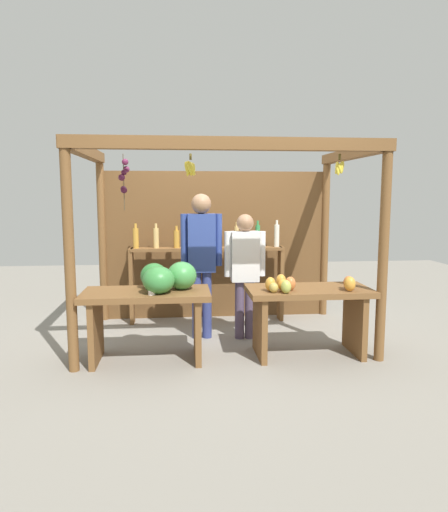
# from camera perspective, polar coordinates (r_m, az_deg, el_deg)

# --- Properties ---
(ground_plane) EXTENTS (12.00, 12.00, 0.00)m
(ground_plane) POSITION_cam_1_polar(r_m,az_deg,el_deg) (5.63, -0.19, -9.90)
(ground_plane) COLOR gray
(ground_plane) RESTS_ON ground
(market_stall) EXTENTS (3.18, 1.98, 2.23)m
(market_stall) POSITION_cam_1_polar(r_m,az_deg,el_deg) (5.81, -0.61, 3.74)
(market_stall) COLOR brown
(market_stall) RESTS_ON ground
(fruit_counter_left) EXTENTS (1.28, 0.64, 1.01)m
(fruit_counter_left) POSITION_cam_1_polar(r_m,az_deg,el_deg) (4.77, -8.49, -4.90)
(fruit_counter_left) COLOR brown
(fruit_counter_left) RESTS_ON ground
(fruit_counter_right) EXTENTS (1.28, 0.64, 0.87)m
(fruit_counter_right) POSITION_cam_1_polar(r_m,az_deg,el_deg) (4.95, 10.23, -5.89)
(fruit_counter_right) COLOR brown
(fruit_counter_right) RESTS_ON ground
(bottle_shelf_unit) EXTENTS (2.04, 0.22, 1.36)m
(bottle_shelf_unit) POSITION_cam_1_polar(r_m,az_deg,el_deg) (6.13, -2.16, -0.66)
(bottle_shelf_unit) COLOR brown
(bottle_shelf_unit) RESTS_ON ground
(vendor_man) EXTENTS (0.48, 0.23, 1.70)m
(vendor_man) POSITION_cam_1_polar(r_m,az_deg,el_deg) (5.39, -2.78, 0.51)
(vendor_man) COLOR navy
(vendor_man) RESTS_ON ground
(vendor_woman) EXTENTS (0.48, 0.20, 1.47)m
(vendor_woman) POSITION_cam_1_polar(r_m,az_deg,el_deg) (5.40, 2.58, -1.20)
(vendor_woman) COLOR #50425D
(vendor_woman) RESTS_ON ground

